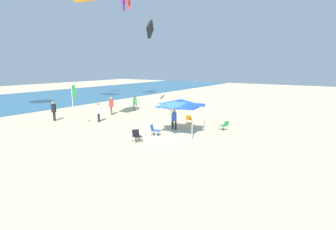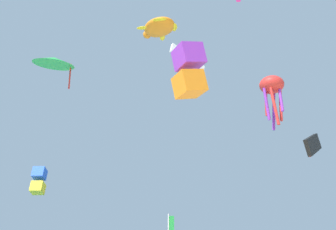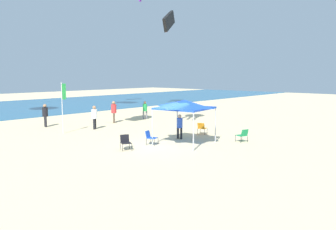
{
  "view_description": "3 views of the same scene",
  "coord_description": "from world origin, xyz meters",
  "px_view_note": "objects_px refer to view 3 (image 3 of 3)",
  "views": [
    {
      "loc": [
        -14.94,
        -10.41,
        5.07
      ],
      "look_at": [
        0.31,
        -0.28,
        1.6
      ],
      "focal_mm": 28.04,
      "sensor_mm": 36.0,
      "label": 1
    },
    {
      "loc": [
        -9.81,
        -9.75,
        2.15
      ],
      "look_at": [
        0.15,
        11.56,
        10.58
      ],
      "focal_mm": 38.24,
      "sensor_mm": 36.0,
      "label": 2
    },
    {
      "loc": [
        -13.77,
        -13.14,
        4.17
      ],
      "look_at": [
        2.62,
        1.69,
        1.45
      ],
      "focal_mm": 35.73,
      "sensor_mm": 36.0,
      "label": 3
    }
  ],
  "objects_px": {
    "banner_flag": "(63,103)",
    "person_far_stroller": "(145,109)",
    "folding_chair_left_of_tent": "(150,137)",
    "person_by_tent": "(114,110)",
    "person_watching_sky": "(94,115)",
    "kite_parafoil_black": "(169,21)",
    "folding_chair_facing_ocean": "(125,141)",
    "person_near_umbrella": "(180,125)",
    "folding_chair_near_cooler": "(243,135)",
    "person_kite_handler": "(45,113)",
    "canopy_tent": "(185,105)",
    "folding_chair_right_of_tent": "(202,127)"
  },
  "relations": [
    {
      "from": "person_far_stroller",
      "to": "folding_chair_right_of_tent",
      "type": "bearing_deg",
      "value": -82.26
    },
    {
      "from": "kite_parafoil_black",
      "to": "folding_chair_left_of_tent",
      "type": "bearing_deg",
      "value": 7.17
    },
    {
      "from": "canopy_tent",
      "to": "folding_chair_facing_ocean",
      "type": "height_order",
      "value": "canopy_tent"
    },
    {
      "from": "person_watching_sky",
      "to": "kite_parafoil_black",
      "type": "xyz_separation_m",
      "value": [
        11.46,
        2.71,
        8.54
      ]
    },
    {
      "from": "canopy_tent",
      "to": "person_watching_sky",
      "type": "distance_m",
      "value": 8.6
    },
    {
      "from": "folding_chair_right_of_tent",
      "to": "folding_chair_left_of_tent",
      "type": "height_order",
      "value": "same"
    },
    {
      "from": "folding_chair_right_of_tent",
      "to": "folding_chair_facing_ocean",
      "type": "distance_m",
      "value": 6.72
    },
    {
      "from": "folding_chair_facing_ocean",
      "to": "banner_flag",
      "type": "xyz_separation_m",
      "value": [
        0.41,
        7.1,
        1.69
      ]
    },
    {
      "from": "folding_chair_near_cooler",
      "to": "kite_parafoil_black",
      "type": "relative_size",
      "value": 0.19
    },
    {
      "from": "folding_chair_near_cooler",
      "to": "folding_chair_facing_ocean",
      "type": "height_order",
      "value": "same"
    },
    {
      "from": "kite_parafoil_black",
      "to": "person_far_stroller",
      "type": "bearing_deg",
      "value": -14.27
    },
    {
      "from": "folding_chair_facing_ocean",
      "to": "banner_flag",
      "type": "height_order",
      "value": "banner_flag"
    },
    {
      "from": "folding_chair_right_of_tent",
      "to": "banner_flag",
      "type": "height_order",
      "value": "banner_flag"
    },
    {
      "from": "folding_chair_near_cooler",
      "to": "person_far_stroller",
      "type": "bearing_deg",
      "value": -85.38
    },
    {
      "from": "folding_chair_facing_ocean",
      "to": "person_by_tent",
      "type": "xyz_separation_m",
      "value": [
        6.07,
        8.58,
        0.62
      ]
    },
    {
      "from": "canopy_tent",
      "to": "folding_chair_near_cooler",
      "type": "xyz_separation_m",
      "value": [
        2.77,
        -2.36,
        -1.89
      ]
    },
    {
      "from": "person_near_umbrella",
      "to": "person_kite_handler",
      "type": "bearing_deg",
      "value": -162.43
    },
    {
      "from": "person_far_stroller",
      "to": "person_watching_sky",
      "type": "height_order",
      "value": "person_watching_sky"
    },
    {
      "from": "person_by_tent",
      "to": "canopy_tent",
      "type": "bearing_deg",
      "value": 23.33
    },
    {
      "from": "canopy_tent",
      "to": "person_by_tent",
      "type": "height_order",
      "value": "canopy_tent"
    },
    {
      "from": "person_far_stroller",
      "to": "person_kite_handler",
      "type": "xyz_separation_m",
      "value": [
        -8.47,
        2.55,
        0.09
      ]
    },
    {
      "from": "folding_chair_near_cooler",
      "to": "folding_chair_left_of_tent",
      "type": "xyz_separation_m",
      "value": [
        -4.29,
        3.73,
        0.0
      ]
    },
    {
      "from": "canopy_tent",
      "to": "person_kite_handler",
      "type": "distance_m",
      "value": 12.57
    },
    {
      "from": "person_near_umbrella",
      "to": "banner_flag",
      "type": "bearing_deg",
      "value": -150.82
    },
    {
      "from": "folding_chair_right_of_tent",
      "to": "person_kite_handler",
      "type": "height_order",
      "value": "person_kite_handler"
    },
    {
      "from": "person_far_stroller",
      "to": "person_near_umbrella",
      "type": "relative_size",
      "value": 1.05
    },
    {
      "from": "folding_chair_near_cooler",
      "to": "person_kite_handler",
      "type": "xyz_separation_m",
      "value": [
        -5.17,
        14.62,
        0.59
      ]
    },
    {
      "from": "folding_chair_near_cooler",
      "to": "canopy_tent",
      "type": "bearing_deg",
      "value": -20.47
    },
    {
      "from": "banner_flag",
      "to": "person_watching_sky",
      "type": "xyz_separation_m",
      "value": [
        2.59,
        -0.04,
        -1.12
      ]
    },
    {
      "from": "folding_chair_left_of_tent",
      "to": "banner_flag",
      "type": "bearing_deg",
      "value": 83.12
    },
    {
      "from": "folding_chair_right_of_tent",
      "to": "kite_parafoil_black",
      "type": "bearing_deg",
      "value": -53.99
    },
    {
      "from": "banner_flag",
      "to": "person_by_tent",
      "type": "height_order",
      "value": "banner_flag"
    },
    {
      "from": "person_by_tent",
      "to": "person_near_umbrella",
      "type": "bearing_deg",
      "value": 27.38
    },
    {
      "from": "folding_chair_facing_ocean",
      "to": "folding_chair_right_of_tent",
      "type": "bearing_deg",
      "value": 24.38
    },
    {
      "from": "folding_chair_left_of_tent",
      "to": "person_by_tent",
      "type": "distance_m",
      "value": 9.6
    },
    {
      "from": "person_far_stroller",
      "to": "person_by_tent",
      "type": "xyz_separation_m",
      "value": [
        -3.42,
        0.29,
        0.12
      ]
    },
    {
      "from": "folding_chair_right_of_tent",
      "to": "person_by_tent",
      "type": "height_order",
      "value": "person_by_tent"
    },
    {
      "from": "folding_chair_near_cooler",
      "to": "person_watching_sky",
      "type": "distance_m",
      "value": 11.31
    },
    {
      "from": "folding_chair_left_of_tent",
      "to": "person_by_tent",
      "type": "relative_size",
      "value": 0.44
    },
    {
      "from": "banner_flag",
      "to": "person_far_stroller",
      "type": "relative_size",
      "value": 2.17
    },
    {
      "from": "person_far_stroller",
      "to": "banner_flag",
      "type": "bearing_deg",
      "value": -146.83
    },
    {
      "from": "folding_chair_near_cooler",
      "to": "folding_chair_facing_ocean",
      "type": "distance_m",
      "value": 7.25
    },
    {
      "from": "folding_chair_near_cooler",
      "to": "folding_chair_left_of_tent",
      "type": "height_order",
      "value": "same"
    },
    {
      "from": "person_near_umbrella",
      "to": "folding_chair_left_of_tent",
      "type": "bearing_deg",
      "value": -93.17
    },
    {
      "from": "folding_chair_facing_ocean",
      "to": "person_near_umbrella",
      "type": "height_order",
      "value": "person_near_umbrella"
    },
    {
      "from": "folding_chair_left_of_tent",
      "to": "person_kite_handler",
      "type": "relative_size",
      "value": 0.45
    },
    {
      "from": "folding_chair_right_of_tent",
      "to": "person_watching_sky",
      "type": "relative_size",
      "value": 0.46
    },
    {
      "from": "person_by_tent",
      "to": "person_near_umbrella",
      "type": "distance_m",
      "value": 8.95
    },
    {
      "from": "folding_chair_right_of_tent",
      "to": "person_kite_handler",
      "type": "xyz_separation_m",
      "value": [
        -5.69,
        11.13,
        0.59
      ]
    },
    {
      "from": "banner_flag",
      "to": "person_watching_sky",
      "type": "relative_size",
      "value": 2.01
    }
  ]
}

